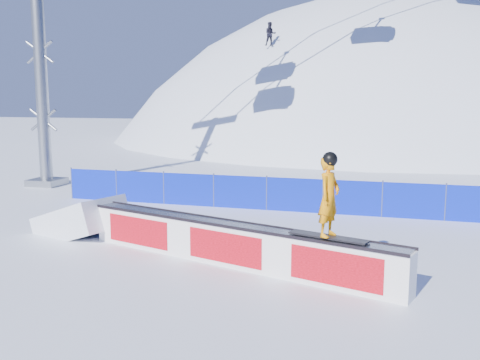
% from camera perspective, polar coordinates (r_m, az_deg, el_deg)
% --- Properties ---
extents(ground, '(160.00, 160.00, 0.00)m').
position_cam_1_polar(ground, '(14.43, 10.33, -7.43)').
color(ground, white).
rests_on(ground, ground).
extents(snow_hill, '(64.00, 64.00, 64.00)m').
position_cam_1_polar(snow_hill, '(59.99, 14.25, -13.02)').
color(snow_hill, white).
rests_on(snow_hill, ground).
extents(safety_fence, '(22.05, 0.05, 1.30)m').
position_cam_1_polar(safety_fence, '(18.66, 11.86, -1.88)').
color(safety_fence, '#061DBE').
rests_on(safety_fence, ground).
extents(rail_box, '(8.46, 3.16, 1.04)m').
position_cam_1_polar(rail_box, '(12.93, -0.95, -6.84)').
color(rail_box, white).
rests_on(rail_box, ground).
extents(snow_ramp, '(3.01, 2.36, 1.64)m').
position_cam_1_polar(snow_ramp, '(16.65, -16.56, -5.47)').
color(snow_ramp, white).
rests_on(snow_ramp, ground).
extents(snowboarder, '(1.78, 0.83, 1.84)m').
position_cam_1_polar(snowboarder, '(11.40, 9.48, -1.69)').
color(snowboarder, black).
rests_on(snowboarder, rail_box).
extents(distant_skiers, '(21.08, 9.90, 6.80)m').
position_cam_1_polar(distant_skiers, '(44.55, 18.24, 17.60)').
color(distant_skiers, black).
rests_on(distant_skiers, ground).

